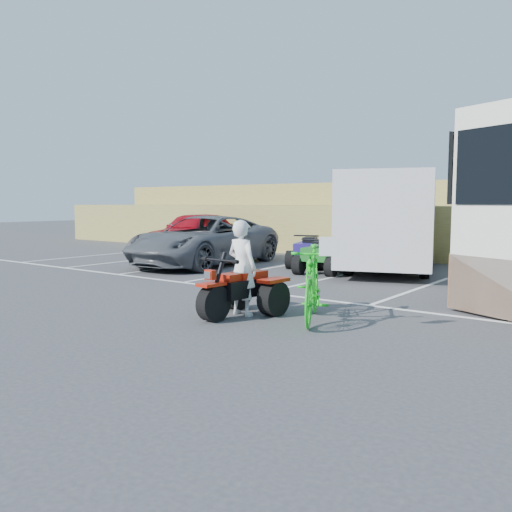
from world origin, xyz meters
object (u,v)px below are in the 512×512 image
Objects in this scene: rider at (242,268)px; cargo_trailer at (391,219)px; grey_pickup at (204,240)px; quad_atv_blue at (310,267)px; red_trike_atv at (237,316)px; red_car at (194,232)px; quad_atv_green at (321,273)px; green_dirt_bike at (312,283)px.

cargo_trailer is (-0.55, 8.20, 0.72)m from rider.
quad_atv_blue is at bearing 20.36° from grey_pickup.
red_car is at bearing 141.38° from red_trike_atv.
grey_pickup is 1.18× the size of red_car.
quad_atv_green is (-1.32, -2.04, -1.62)m from cargo_trailer.
grey_pickup is (-6.21, 5.72, -0.06)m from rider.
cargo_trailer is 3.04m from quad_atv_blue.
grey_pickup reaches higher than green_dirt_bike.
red_trike_atv reaches higher than quad_atv_green.
rider is 0.35× the size of red_car.
grey_pickup is at bearing -49.17° from red_car.
red_trike_atv is 1.05× the size of quad_atv_green.
quad_atv_green is at bearing -141.49° from cargo_trailer.
red_trike_atv is 0.77× the size of green_dirt_bike.
quad_atv_blue is at bearing 95.45° from green_dirt_bike.
rider is 8.44m from grey_pickup.
quad_atv_blue is at bearing 123.94° from quad_atv_green.
red_trike_atv is at bearing -83.79° from quad_atv_green.
rider is 13.36m from red_car.
green_dirt_bike is at bearing -95.22° from cargo_trailer.
green_dirt_bike is 0.33× the size of cargo_trailer.
red_trike_atv is 1.59m from green_dirt_bike.
rider is at bearing -104.85° from cargo_trailer.
quad_atv_green is (7.96, -2.89, -0.87)m from red_car.
red_trike_atv is 6.58m from quad_atv_green.
grey_pickup is at bearing -174.97° from cargo_trailer.
red_car is (-9.82, 9.20, 0.87)m from red_trike_atv.
quad_atv_blue is at bearing 116.06° from red_trike_atv.
green_dirt_bike is 14.15m from red_car.
grey_pickup is at bearing 118.33° from green_dirt_bike.
red_car is at bearing 145.49° from quad_atv_blue.
red_car is 9.35m from cargo_trailer.
grey_pickup is at bearing 175.64° from quad_atv_green.
red_trike_atv is at bearing 90.00° from rider.
red_car reaches higher than quad_atv_blue.
rider is at bearing -49.13° from red_car.
rider reaches higher than red_car.
cargo_trailer is at bearing 47.01° from quad_atv_green.
red_car is at bearing -38.11° from rider.
red_trike_atv is at bearing 174.03° from green_dirt_bike.
cargo_trailer reaches higher than grey_pickup.
rider is 7.89m from quad_atv_blue.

